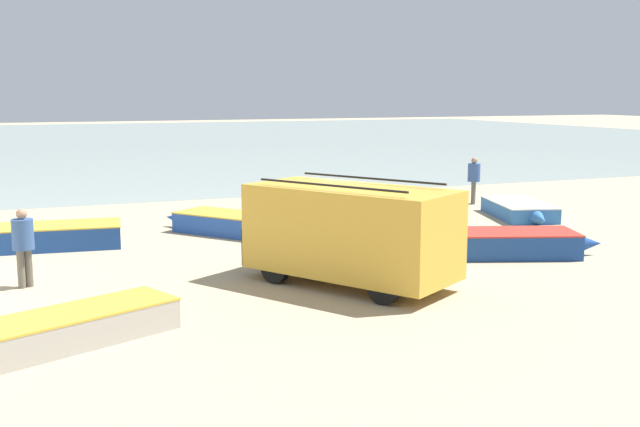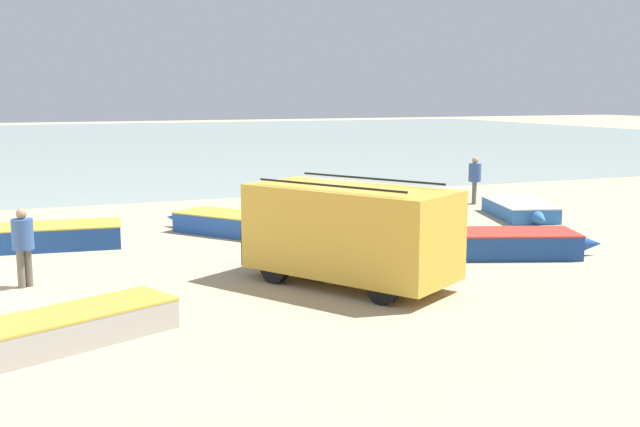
{
  "view_description": "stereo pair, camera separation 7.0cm",
  "coord_description": "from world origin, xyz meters",
  "px_view_note": "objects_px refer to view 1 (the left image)",
  "views": [
    {
      "loc": [
        -8.17,
        -17.62,
        4.28
      ],
      "look_at": [
        -0.58,
        1.2,
        1.0
      ],
      "focal_mm": 42.0,
      "sensor_mm": 36.0,
      "label": 1
    },
    {
      "loc": [
        -8.1,
        -17.65,
        4.28
      ],
      "look_at": [
        -0.58,
        1.2,
        1.0
      ],
      "focal_mm": 42.0,
      "sensor_mm": 36.0,
      "label": 2
    }
  ],
  "objects_px": {
    "parked_van": "(350,231)",
    "fishing_rowboat_2": "(58,331)",
    "fishing_rowboat_0": "(514,243)",
    "fishing_rowboat_5": "(520,210)",
    "fisherman_1": "(23,241)",
    "fisherman_0": "(474,176)",
    "fishing_rowboat_1": "(237,224)",
    "fishing_rowboat_3": "(370,211)",
    "fishing_rowboat_4": "(37,237)"
  },
  "relations": [
    {
      "from": "parked_van",
      "to": "fishing_rowboat_2",
      "type": "distance_m",
      "value": 6.71
    },
    {
      "from": "fishing_rowboat_0",
      "to": "fishing_rowboat_5",
      "type": "bearing_deg",
      "value": 71.77
    },
    {
      "from": "fishing_rowboat_2",
      "to": "fisherman_1",
      "type": "height_order",
      "value": "fisherman_1"
    },
    {
      "from": "fishing_rowboat_5",
      "to": "fisherman_0",
      "type": "height_order",
      "value": "fisherman_0"
    },
    {
      "from": "fisherman_0",
      "to": "fishing_rowboat_1",
      "type": "bearing_deg",
      "value": 51.93
    },
    {
      "from": "fishing_rowboat_0",
      "to": "fisherman_0",
      "type": "relative_size",
      "value": 2.4
    },
    {
      "from": "parked_van",
      "to": "fishing_rowboat_2",
      "type": "xyz_separation_m",
      "value": [
        -6.34,
        -2.0,
        -0.94
      ]
    },
    {
      "from": "parked_van",
      "to": "fishing_rowboat_0",
      "type": "bearing_deg",
      "value": -109.3
    },
    {
      "from": "fishing_rowboat_0",
      "to": "fishing_rowboat_5",
      "type": "xyz_separation_m",
      "value": [
        3.97,
        5.07,
        -0.07
      ]
    },
    {
      "from": "fishing_rowboat_1",
      "to": "fishing_rowboat_5",
      "type": "height_order",
      "value": "fishing_rowboat_1"
    },
    {
      "from": "fishing_rowboat_1",
      "to": "fishing_rowboat_5",
      "type": "relative_size",
      "value": 1.13
    },
    {
      "from": "fishing_rowboat_1",
      "to": "fishing_rowboat_5",
      "type": "bearing_deg",
      "value": -131.22
    },
    {
      "from": "fishing_rowboat_3",
      "to": "fisherman_1",
      "type": "relative_size",
      "value": 2.41
    },
    {
      "from": "fishing_rowboat_3",
      "to": "fisherman_1",
      "type": "distance_m",
      "value": 12.23
    },
    {
      "from": "parked_van",
      "to": "fishing_rowboat_0",
      "type": "height_order",
      "value": "parked_van"
    },
    {
      "from": "parked_van",
      "to": "fishing_rowboat_2",
      "type": "relative_size",
      "value": 1.11
    },
    {
      "from": "fishing_rowboat_1",
      "to": "parked_van",
      "type": "bearing_deg",
      "value": 148.26
    },
    {
      "from": "fishing_rowboat_4",
      "to": "fisherman_0",
      "type": "xyz_separation_m",
      "value": [
        16.01,
        2.65,
        0.76
      ]
    },
    {
      "from": "fisherman_0",
      "to": "fisherman_1",
      "type": "xyz_separation_m",
      "value": [
        -16.36,
        -7.07,
        -0.03
      ]
    },
    {
      "from": "fishing_rowboat_3",
      "to": "fisherman_1",
      "type": "xyz_separation_m",
      "value": [
        -11.02,
        -5.26,
        0.76
      ]
    },
    {
      "from": "fisherman_0",
      "to": "fisherman_1",
      "type": "height_order",
      "value": "fisherman_0"
    },
    {
      "from": "fishing_rowboat_2",
      "to": "fishing_rowboat_5",
      "type": "height_order",
      "value": "fishing_rowboat_2"
    },
    {
      "from": "parked_van",
      "to": "fishing_rowboat_0",
      "type": "xyz_separation_m",
      "value": [
        5.3,
        1.13,
        -0.89
      ]
    },
    {
      "from": "fishing_rowboat_3",
      "to": "fishing_rowboat_5",
      "type": "distance_m",
      "value": 5.27
    },
    {
      "from": "fishing_rowboat_0",
      "to": "fishing_rowboat_2",
      "type": "height_order",
      "value": "fishing_rowboat_0"
    },
    {
      "from": "fisherman_0",
      "to": "fishing_rowboat_2",
      "type": "bearing_deg",
      "value": 73.22
    },
    {
      "from": "fishing_rowboat_5",
      "to": "fishing_rowboat_2",
      "type": "bearing_deg",
      "value": -45.71
    },
    {
      "from": "fishing_rowboat_0",
      "to": "fishing_rowboat_4",
      "type": "height_order",
      "value": "fishing_rowboat_0"
    },
    {
      "from": "fishing_rowboat_1",
      "to": "fisherman_0",
      "type": "height_order",
      "value": "fisherman_0"
    },
    {
      "from": "fishing_rowboat_1",
      "to": "fishing_rowboat_4",
      "type": "bearing_deg",
      "value": 52.2
    },
    {
      "from": "fishing_rowboat_0",
      "to": "fishing_rowboat_3",
      "type": "height_order",
      "value": "fishing_rowboat_0"
    },
    {
      "from": "fishing_rowboat_3",
      "to": "fisherman_0",
      "type": "xyz_separation_m",
      "value": [
        5.34,
        1.81,
        0.79
      ]
    },
    {
      "from": "fishing_rowboat_0",
      "to": "fisherman_1",
      "type": "xyz_separation_m",
      "value": [
        -12.09,
        1.33,
        0.73
      ]
    },
    {
      "from": "fishing_rowboat_3",
      "to": "fisherman_0",
      "type": "bearing_deg",
      "value": -170.49
    },
    {
      "from": "fishing_rowboat_4",
      "to": "fishing_rowboat_1",
      "type": "bearing_deg",
      "value": -173.9
    },
    {
      "from": "fishing_rowboat_1",
      "to": "fishing_rowboat_3",
      "type": "distance_m",
      "value": 4.99
    },
    {
      "from": "fishing_rowboat_4",
      "to": "fisherman_1",
      "type": "bearing_deg",
      "value": 91.92
    },
    {
      "from": "fisherman_0",
      "to": "fisherman_1",
      "type": "relative_size",
      "value": 1.03
    },
    {
      "from": "fishing_rowboat_1",
      "to": "fishing_rowboat_2",
      "type": "relative_size",
      "value": 1.03
    },
    {
      "from": "fishing_rowboat_0",
      "to": "fishing_rowboat_4",
      "type": "xyz_separation_m",
      "value": [
        -11.75,
        5.75,
        -0.01
      ]
    },
    {
      "from": "parked_van",
      "to": "fishing_rowboat_3",
      "type": "distance_m",
      "value": 8.86
    },
    {
      "from": "parked_van",
      "to": "fishing_rowboat_3",
      "type": "bearing_deg",
      "value": -60.01
    },
    {
      "from": "fishing_rowboat_3",
      "to": "fishing_rowboat_4",
      "type": "xyz_separation_m",
      "value": [
        -10.67,
        -0.85,
        0.03
      ]
    },
    {
      "from": "fisherman_1",
      "to": "fishing_rowboat_5",
      "type": "bearing_deg",
      "value": -101.68
    },
    {
      "from": "parked_van",
      "to": "fishing_rowboat_4",
      "type": "bearing_deg",
      "value": 11.8
    },
    {
      "from": "fisherman_0",
      "to": "fishing_rowboat_5",
      "type": "bearing_deg",
      "value": 122.18
    },
    {
      "from": "parked_van",
      "to": "fishing_rowboat_2",
      "type": "bearing_deg",
      "value": 76.18
    },
    {
      "from": "fishing_rowboat_0",
      "to": "fishing_rowboat_1",
      "type": "height_order",
      "value": "fishing_rowboat_0"
    },
    {
      "from": "fishing_rowboat_5",
      "to": "fishing_rowboat_1",
      "type": "bearing_deg",
      "value": -77.15
    },
    {
      "from": "fishing_rowboat_0",
      "to": "fishing_rowboat_1",
      "type": "xyz_separation_m",
      "value": [
        -5.99,
        5.72,
        -0.02
      ]
    }
  ]
}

